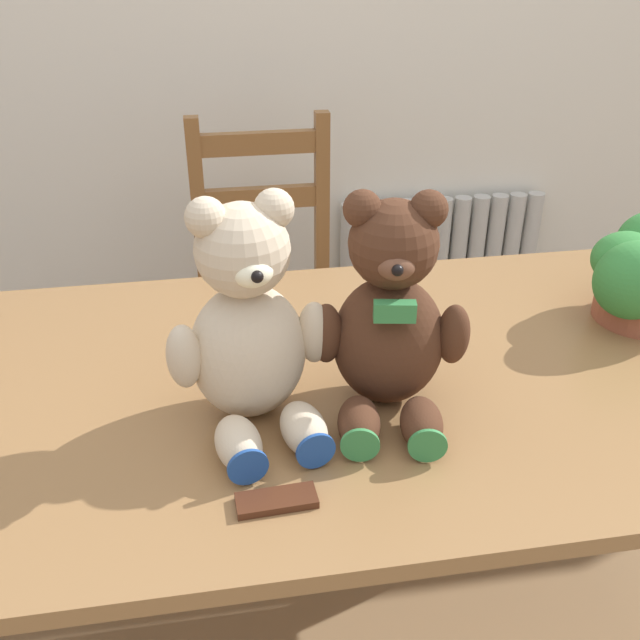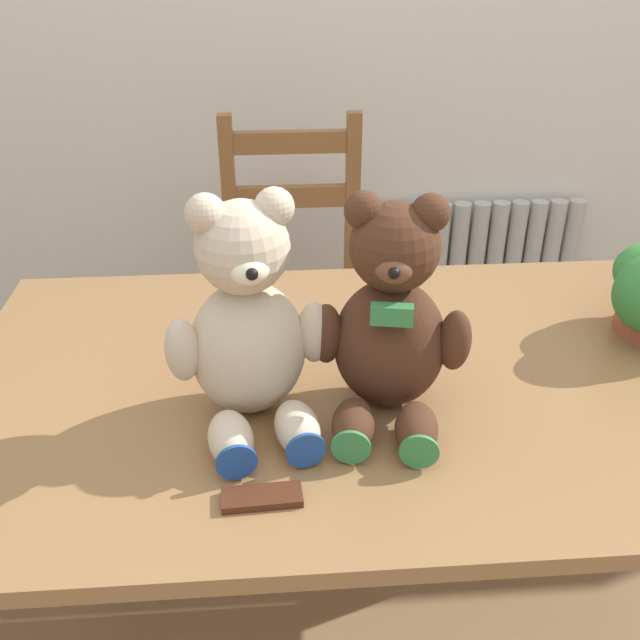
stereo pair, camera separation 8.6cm
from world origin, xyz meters
name	(u,v)px [view 2 (the right image)]	position (x,y,z in m)	size (l,w,h in m)	color
radiator	(472,290)	(0.52, 1.66, 0.27)	(0.75, 0.10, 0.61)	beige
dining_table	(391,414)	(0.00, 0.44, 0.66)	(1.55, 0.87, 0.75)	olive
wooden_chair_behind	(295,302)	(-0.15, 1.22, 0.48)	(0.39, 0.39, 1.00)	brown
teddy_bear_left	(248,326)	(-0.25, 0.34, 0.91)	(0.27, 0.28, 0.38)	beige
teddy_bear_right	(391,323)	(-0.03, 0.34, 0.91)	(0.26, 0.27, 0.37)	#472819
chocolate_bar	(262,497)	(-0.24, 0.13, 0.76)	(0.11, 0.04, 0.01)	#472314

